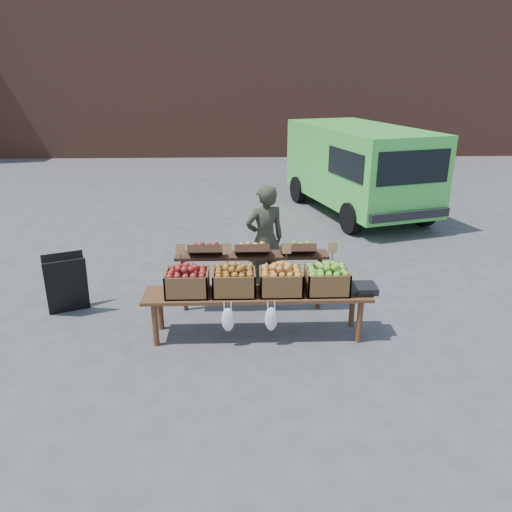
{
  "coord_description": "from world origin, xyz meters",
  "views": [
    {
      "loc": [
        0.15,
        -5.75,
        3.05
      ],
      "look_at": [
        0.35,
        0.15,
        0.85
      ],
      "focal_mm": 35.0,
      "sensor_mm": 36.0,
      "label": 1
    }
  ],
  "objects_px": {
    "delivery_van": "(358,171)",
    "chalkboard_sign": "(66,284)",
    "vendor": "(265,240)",
    "display_bench": "(257,314)",
    "back_table": "(252,274)",
    "crate_golden_apples": "(187,283)",
    "crate_green_apples": "(327,281)",
    "weighing_scale": "(362,288)",
    "crate_red_apples": "(281,282)",
    "crate_russet_pears": "(234,282)"
  },
  "relations": [
    {
      "from": "back_table",
      "to": "crate_golden_apples",
      "type": "bearing_deg",
      "value": -137.25
    },
    {
      "from": "vendor",
      "to": "chalkboard_sign",
      "type": "xyz_separation_m",
      "value": [
        -2.66,
        -0.58,
        -0.39
      ]
    },
    {
      "from": "back_table",
      "to": "weighing_scale",
      "type": "xyz_separation_m",
      "value": [
        1.3,
        -0.72,
        0.09
      ]
    },
    {
      "from": "back_table",
      "to": "display_bench",
      "type": "xyz_separation_m",
      "value": [
        0.05,
        -0.72,
        -0.24
      ]
    },
    {
      "from": "display_bench",
      "to": "weighing_scale",
      "type": "height_order",
      "value": "weighing_scale"
    },
    {
      "from": "back_table",
      "to": "display_bench",
      "type": "relative_size",
      "value": 0.78
    },
    {
      "from": "delivery_van",
      "to": "chalkboard_sign",
      "type": "height_order",
      "value": "delivery_van"
    },
    {
      "from": "crate_green_apples",
      "to": "delivery_van",
      "type": "bearing_deg",
      "value": 73.8
    },
    {
      "from": "display_bench",
      "to": "vendor",
      "type": "bearing_deg",
      "value": 83.34
    },
    {
      "from": "delivery_van",
      "to": "crate_green_apples",
      "type": "relative_size",
      "value": 8.58
    },
    {
      "from": "display_bench",
      "to": "crate_golden_apples",
      "type": "distance_m",
      "value": 0.93
    },
    {
      "from": "crate_russet_pears",
      "to": "crate_golden_apples",
      "type": "bearing_deg",
      "value": 180.0
    },
    {
      "from": "vendor",
      "to": "crate_golden_apples",
      "type": "relative_size",
      "value": 3.17
    },
    {
      "from": "vendor",
      "to": "back_table",
      "type": "bearing_deg",
      "value": 54.44
    },
    {
      "from": "crate_green_apples",
      "to": "back_table",
      "type": "bearing_deg",
      "value": 140.42
    },
    {
      "from": "chalkboard_sign",
      "to": "back_table",
      "type": "relative_size",
      "value": 0.38
    },
    {
      "from": "crate_russet_pears",
      "to": "weighing_scale",
      "type": "height_order",
      "value": "crate_russet_pears"
    },
    {
      "from": "display_bench",
      "to": "back_table",
      "type": "bearing_deg",
      "value": 93.66
    },
    {
      "from": "crate_russet_pears",
      "to": "crate_green_apples",
      "type": "xyz_separation_m",
      "value": [
        1.1,
        0.0,
        0.0
      ]
    },
    {
      "from": "crate_golden_apples",
      "to": "weighing_scale",
      "type": "height_order",
      "value": "crate_golden_apples"
    },
    {
      "from": "crate_golden_apples",
      "to": "crate_red_apples",
      "type": "height_order",
      "value": "same"
    },
    {
      "from": "crate_golden_apples",
      "to": "crate_russet_pears",
      "type": "xyz_separation_m",
      "value": [
        0.55,
        0.0,
        0.0
      ]
    },
    {
      "from": "chalkboard_sign",
      "to": "crate_russet_pears",
      "type": "distance_m",
      "value": 2.37
    },
    {
      "from": "vendor",
      "to": "display_bench",
      "type": "bearing_deg",
      "value": 66.22
    },
    {
      "from": "delivery_van",
      "to": "weighing_scale",
      "type": "distance_m",
      "value": 5.68
    },
    {
      "from": "vendor",
      "to": "chalkboard_sign",
      "type": "relative_size",
      "value": 1.99
    },
    {
      "from": "delivery_van",
      "to": "crate_golden_apples",
      "type": "bearing_deg",
      "value": -136.7
    },
    {
      "from": "chalkboard_sign",
      "to": "crate_golden_apples",
      "type": "bearing_deg",
      "value": -46.05
    },
    {
      "from": "vendor",
      "to": "display_bench",
      "type": "height_order",
      "value": "vendor"
    },
    {
      "from": "chalkboard_sign",
      "to": "display_bench",
      "type": "distance_m",
      "value": 2.62
    },
    {
      "from": "back_table",
      "to": "vendor",
      "type": "bearing_deg",
      "value": 71.56
    },
    {
      "from": "back_table",
      "to": "crate_green_apples",
      "type": "relative_size",
      "value": 4.2
    },
    {
      "from": "crate_red_apples",
      "to": "back_table",
      "type": "bearing_deg",
      "value": 114.03
    },
    {
      "from": "crate_green_apples",
      "to": "weighing_scale",
      "type": "distance_m",
      "value": 0.44
    },
    {
      "from": "crate_green_apples",
      "to": "crate_russet_pears",
      "type": "bearing_deg",
      "value": 180.0
    },
    {
      "from": "crate_golden_apples",
      "to": "chalkboard_sign",
      "type": "bearing_deg",
      "value": 156.29
    },
    {
      "from": "vendor",
      "to": "delivery_van",
      "type": "bearing_deg",
      "value": -135.5
    },
    {
      "from": "delivery_van",
      "to": "crate_russet_pears",
      "type": "bearing_deg",
      "value": -132.29
    },
    {
      "from": "back_table",
      "to": "crate_golden_apples",
      "type": "distance_m",
      "value": 1.08
    },
    {
      "from": "delivery_van",
      "to": "crate_green_apples",
      "type": "height_order",
      "value": "delivery_van"
    },
    {
      "from": "crate_golden_apples",
      "to": "delivery_van",
      "type": "bearing_deg",
      "value": 59.54
    },
    {
      "from": "delivery_van",
      "to": "crate_golden_apples",
      "type": "distance_m",
      "value": 6.44
    },
    {
      "from": "crate_green_apples",
      "to": "display_bench",
      "type": "bearing_deg",
      "value": 180.0
    },
    {
      "from": "chalkboard_sign",
      "to": "weighing_scale",
      "type": "height_order",
      "value": "chalkboard_sign"
    },
    {
      "from": "weighing_scale",
      "to": "back_table",
      "type": "bearing_deg",
      "value": 150.95
    },
    {
      "from": "display_bench",
      "to": "crate_red_apples",
      "type": "height_order",
      "value": "crate_red_apples"
    },
    {
      "from": "vendor",
      "to": "crate_red_apples",
      "type": "xyz_separation_m",
      "value": [
        0.12,
        -1.32,
        -0.08
      ]
    },
    {
      "from": "vendor",
      "to": "crate_golden_apples",
      "type": "bearing_deg",
      "value": 36.33
    },
    {
      "from": "weighing_scale",
      "to": "delivery_van",
      "type": "bearing_deg",
      "value": 77.93
    },
    {
      "from": "vendor",
      "to": "crate_red_apples",
      "type": "relative_size",
      "value": 3.17
    }
  ]
}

